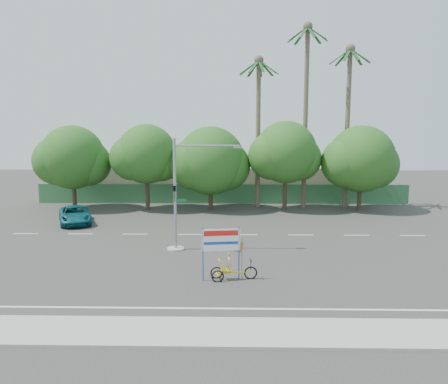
{
  "coord_description": "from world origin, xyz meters",
  "views": [
    {
      "loc": [
        1.1,
        -22.76,
        7.48
      ],
      "look_at": [
        0.52,
        5.3,
        3.5
      ],
      "focal_mm": 35.0,
      "sensor_mm": 36.0,
      "label": 1
    }
  ],
  "objects": [
    {
      "name": "tree_center",
      "position": [
        -1.05,
        18.0,
        4.47
      ],
      "size": [
        7.62,
        6.4,
        7.85
      ],
      "color": "#473828",
      "rests_on": "ground"
    },
    {
      "name": "traffic_signal",
      "position": [
        -2.2,
        3.98,
        2.92
      ],
      "size": [
        4.72,
        1.1,
        7.0
      ],
      "color": "gray",
      "rests_on": "ground"
    },
    {
      "name": "tree_far_left",
      "position": [
        -14.05,
        18.0,
        4.76
      ],
      "size": [
        7.14,
        6.0,
        7.96
      ],
      "color": "#473828",
      "rests_on": "ground"
    },
    {
      "name": "palm_short",
      "position": [
        3.5,
        19.5,
        8.86
      ],
      "size": [
        3.73,
        3.79,
        14.45
      ],
      "color": "#70604C",
      "rests_on": "ground"
    },
    {
      "name": "tree_far_right",
      "position": [
        12.95,
        18.0,
        4.64
      ],
      "size": [
        7.38,
        6.2,
        7.94
      ],
      "color": "#473828",
      "rests_on": "ground"
    },
    {
      "name": "palm_mid",
      "position": [
        12.0,
        19.5,
        9.4
      ],
      "size": [
        3.73,
        3.79,
        15.45
      ],
      "color": "#70604C",
      "rests_on": "ground"
    },
    {
      "name": "ground",
      "position": [
        0.0,
        0.0,
        0.0
      ],
      "size": [
        120.0,
        120.0,
        0.0
      ],
      "primitive_type": "plane",
      "color": "#33302D",
      "rests_on": "ground"
    },
    {
      "name": "tree_left",
      "position": [
        -7.05,
        18.0,
        5.06
      ],
      "size": [
        6.66,
        5.6,
        8.07
      ],
      "color": "#473828",
      "rests_on": "ground"
    },
    {
      "name": "sidewalk_near",
      "position": [
        0.0,
        -7.5,
        0.06
      ],
      "size": [
        50.0,
        2.4,
        0.12
      ],
      "primitive_type": "cube",
      "color": "gray",
      "rests_on": "ground"
    },
    {
      "name": "fence",
      "position": [
        0.0,
        21.5,
        1.0
      ],
      "size": [
        38.0,
        0.08,
        2.0
      ],
      "primitive_type": "cube",
      "color": "#336B3D",
      "rests_on": "ground"
    },
    {
      "name": "building_left",
      "position": [
        -10.0,
        26.0,
        2.0
      ],
      "size": [
        12.0,
        8.0,
        4.0
      ],
      "primitive_type": "cube",
      "color": "#C3B29B",
      "rests_on": "ground"
    },
    {
      "name": "pickup_truck",
      "position": [
        -11.67,
        11.6,
        0.7
      ],
      "size": [
        4.11,
        5.53,
        1.4
      ],
      "primitive_type": "imported",
      "rotation": [
        0.0,
        0.0,
        0.4
      ],
      "color": "#0D535E",
      "rests_on": "ground"
    },
    {
      "name": "palm_tall",
      "position": [
        8.0,
        19.5,
        10.46
      ],
      "size": [
        3.73,
        3.79,
        17.45
      ],
      "color": "#70604C",
      "rests_on": "ground"
    },
    {
      "name": "building_right",
      "position": [
        8.0,
        26.0,
        1.8
      ],
      "size": [
        14.0,
        8.0,
        3.6
      ],
      "primitive_type": "cube",
      "color": "#C3B29B",
      "rests_on": "ground"
    },
    {
      "name": "trike_billboard",
      "position": [
        0.78,
        -1.58,
        1.11
      ],
      "size": [
        2.79,
        0.82,
        2.76
      ],
      "rotation": [
        0.0,
        0.0,
        0.14
      ],
      "color": "black",
      "rests_on": "ground"
    },
    {
      "name": "tree_right",
      "position": [
        5.95,
        18.0,
        5.24
      ],
      "size": [
        6.9,
        5.8,
        8.36
      ],
      "color": "#473828",
      "rests_on": "ground"
    }
  ]
}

